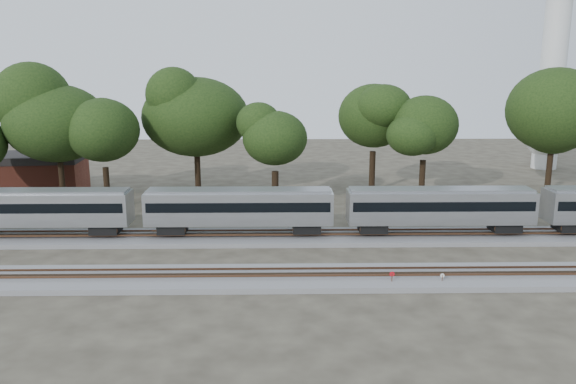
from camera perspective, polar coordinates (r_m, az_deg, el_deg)
ground at (r=44.43m, az=0.17°, el=-7.12°), size 160.00×160.00×0.00m
track_far at (r=50.06m, az=0.03°, el=-4.61°), size 160.00×5.00×0.73m
track_near at (r=40.60m, az=0.29°, el=-8.72°), size 160.00×5.00×0.73m
train at (r=51.36m, az=15.30°, el=-1.33°), size 120.66×2.93×4.32m
switch_stand_red at (r=40.00m, az=10.52°, el=-8.50°), size 0.35×0.07×1.11m
switch_stand_white at (r=40.94m, az=15.40°, el=-8.43°), size 0.30×0.06×0.93m
switch_lever at (r=39.29m, az=9.30°, el=-9.72°), size 0.57×0.46×0.30m
brick_building at (r=74.66m, az=-23.83°, el=1.75°), size 10.69×7.99×4.86m
tree_1 at (r=65.25m, az=-22.42°, el=6.46°), size 9.34×9.34×13.17m
tree_2 at (r=62.31m, az=-18.29°, el=5.97°), size 8.72×8.72×12.29m
tree_3 at (r=65.74m, az=-9.35°, el=7.52°), size 9.64×9.64×13.60m
tree_4 at (r=59.51m, az=-1.34°, el=5.47°), size 7.84×7.84×11.06m
tree_5 at (r=68.98m, az=8.72°, el=7.64°), size 9.50×9.50×13.39m
tree_6 at (r=65.53m, az=13.73°, el=6.61°), size 8.82×8.82×12.43m
tree_7 at (r=74.27m, az=25.50°, el=7.52°), size 10.29×10.29×14.50m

